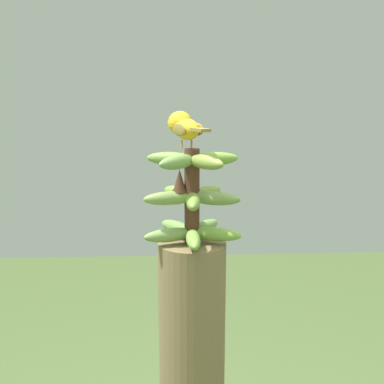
{
  "coord_description": "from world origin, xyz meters",
  "views": [
    {
      "loc": [
        -1.19,
        0.06,
        1.77
      ],
      "look_at": [
        0.0,
        0.0,
        1.53
      ],
      "focal_mm": 43.56,
      "sensor_mm": 36.0,
      "label": 1
    }
  ],
  "objects": [
    {
      "name": "perched_bird",
      "position": [
        0.04,
        0.02,
        1.7
      ],
      "size": [
        0.21,
        0.1,
        0.09
      ],
      "color": "#C68933",
      "rests_on": "banana_bunch"
    },
    {
      "name": "banana_bunch",
      "position": [
        -0.0,
        0.0,
        1.52
      ],
      "size": [
        0.26,
        0.26,
        0.25
      ],
      "color": "#4C2D1E",
      "rests_on": "banana_tree"
    }
  ]
}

